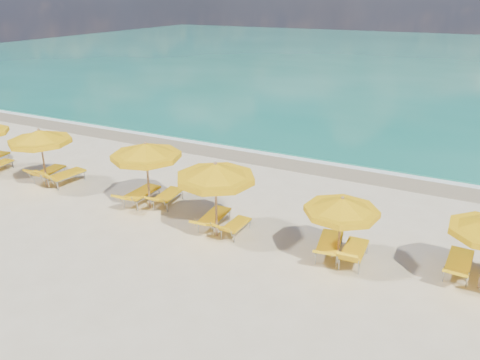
% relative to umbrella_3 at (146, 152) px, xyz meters
% --- Properties ---
extents(ground_plane, '(120.00, 120.00, 0.00)m').
position_rel_umbrella_3_xyz_m(ground_plane, '(3.07, -0.26, -2.15)').
color(ground_plane, beige).
extents(ocean, '(120.00, 80.00, 0.30)m').
position_rel_umbrella_3_xyz_m(ocean, '(3.07, 47.74, -2.15)').
color(ocean, '#14735E').
rests_on(ocean, ground).
extents(wet_sand_band, '(120.00, 2.60, 0.01)m').
position_rel_umbrella_3_xyz_m(wet_sand_band, '(3.07, 7.14, -2.15)').
color(wet_sand_band, tan).
rests_on(wet_sand_band, ground).
extents(foam_line, '(120.00, 1.20, 0.03)m').
position_rel_umbrella_3_xyz_m(foam_line, '(3.07, 7.94, -2.15)').
color(foam_line, white).
rests_on(foam_line, ground).
extents(whitecap_near, '(14.00, 0.36, 0.05)m').
position_rel_umbrella_3_xyz_m(whitecap_near, '(-2.93, 16.74, -2.15)').
color(whitecap_near, white).
rests_on(whitecap_near, ground).
extents(umbrella_2, '(2.73, 2.73, 2.45)m').
position_rel_umbrella_3_xyz_m(umbrella_2, '(-4.91, -0.31, -0.06)').
color(umbrella_2, '#AD7F56').
rests_on(umbrella_2, ground).
extents(umbrella_3, '(2.76, 2.76, 2.52)m').
position_rel_umbrella_3_xyz_m(umbrella_3, '(0.00, 0.00, 0.00)').
color(umbrella_3, '#AD7F56').
rests_on(umbrella_3, ground).
extents(umbrella_4, '(2.96, 2.96, 2.55)m').
position_rel_umbrella_3_xyz_m(umbrella_4, '(3.24, -0.76, 0.02)').
color(umbrella_4, '#AD7F56').
rests_on(umbrella_4, ground).
extents(umbrella_5, '(2.54, 2.54, 2.15)m').
position_rel_umbrella_3_xyz_m(umbrella_5, '(7.20, -0.65, -0.32)').
color(umbrella_5, '#AD7F56').
rests_on(umbrella_5, ground).
extents(lounger_2_left, '(0.83, 1.89, 0.83)m').
position_rel_umbrella_3_xyz_m(lounger_2_left, '(-5.45, 0.29, -1.92)').
color(lounger_2_left, '#A5A8AD').
rests_on(lounger_2_left, ground).
extents(lounger_2_right, '(0.88, 2.02, 0.93)m').
position_rel_umbrella_3_xyz_m(lounger_2_right, '(-4.45, 0.24, -1.90)').
color(lounger_2_right, '#A5A8AD').
rests_on(lounger_2_right, ground).
extents(lounger_3_left, '(0.70, 2.07, 0.78)m').
position_rel_umbrella_3_xyz_m(lounger_3_left, '(-0.52, 0.16, -1.91)').
color(lounger_3_left, '#A5A8AD').
rests_on(lounger_3_left, ground).
extents(lounger_3_right, '(0.81, 1.93, 0.76)m').
position_rel_umbrella_3_xyz_m(lounger_3_right, '(0.45, 0.49, -1.93)').
color(lounger_3_right, '#A5A8AD').
rests_on(lounger_3_right, ground).
extents(lounger_4_left, '(0.74, 1.97, 0.73)m').
position_rel_umbrella_3_xyz_m(lounger_4_left, '(2.86, -0.27, -1.92)').
color(lounger_4_left, '#A5A8AD').
rests_on(lounger_4_left, ground).
extents(lounger_4_right, '(0.60, 1.61, 0.73)m').
position_rel_umbrella_3_xyz_m(lounger_4_right, '(3.74, -0.40, -1.95)').
color(lounger_4_right, '#A5A8AD').
rests_on(lounger_4_right, ground).
extents(lounger_5_left, '(0.95, 2.09, 0.80)m').
position_rel_umbrella_3_xyz_m(lounger_5_left, '(6.84, -0.29, -1.91)').
color(lounger_5_left, '#A5A8AD').
rests_on(lounger_5_left, ground).
extents(lounger_5_right, '(0.69, 1.85, 0.87)m').
position_rel_umbrella_3_xyz_m(lounger_5_right, '(7.59, -0.36, -1.92)').
color(lounger_5_right, '#A5A8AD').
rests_on(lounger_5_right, ground).
extents(lounger_6_left, '(0.76, 2.03, 0.74)m').
position_rel_umbrella_3_xyz_m(lounger_6_left, '(10.35, 0.36, -1.92)').
color(lounger_6_left, '#A5A8AD').
rests_on(lounger_6_left, ground).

